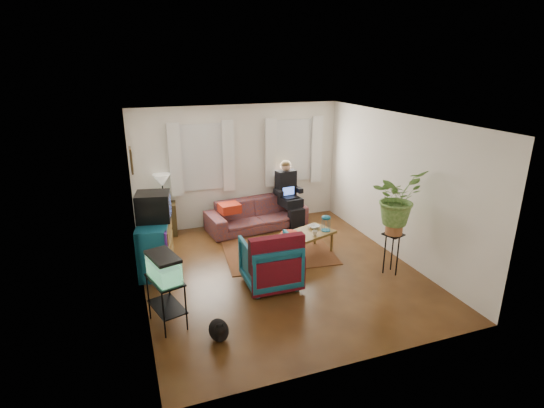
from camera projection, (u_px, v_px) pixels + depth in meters
name	position (u px, v px, depth m)	size (l,w,h in m)	color
floor	(280.00, 271.00, 7.33)	(4.50, 5.00, 0.01)	#4F2B14
ceiling	(281.00, 119.00, 6.50)	(4.50, 5.00, 0.01)	white
wall_back	(239.00, 166.00, 9.14)	(4.50, 0.01, 2.60)	silver
wall_front	(361.00, 266.00, 4.69)	(4.50, 0.01, 2.60)	silver
wall_left	(137.00, 216.00, 6.19)	(0.01, 5.00, 2.60)	silver
wall_right	(397.00, 187.00, 7.64)	(0.01, 5.00, 2.60)	silver
window_left	(202.00, 157.00, 8.78)	(1.08, 0.04, 1.38)	white
window_right	(293.00, 151.00, 9.44)	(1.08, 0.04, 1.38)	white
curtains_left	(202.00, 158.00, 8.71)	(1.36, 0.06, 1.50)	white
curtains_right	(294.00, 151.00, 9.37)	(1.36, 0.06, 1.50)	white
picture_frame	(132.00, 160.00, 6.75)	(0.04, 0.32, 0.40)	#3D2616
area_rug	(278.00, 251.00, 8.08)	(2.00, 1.60, 0.01)	maroon
sofa	(256.00, 210.00, 9.10)	(2.13, 0.84, 0.83)	brown
seated_person	(288.00, 195.00, 9.36)	(0.53, 0.66, 1.27)	black
side_table	(165.00, 219.00, 8.81)	(0.47, 0.47, 0.68)	#3A2515
table_lamp	(163.00, 189.00, 8.61)	(0.35, 0.35, 0.62)	white
dresser	(155.00, 246.00, 7.23)	(0.50, 1.00, 0.90)	navy
crt_tv	(153.00, 207.00, 7.10)	(0.55, 0.50, 0.48)	black
aquarium_stand	(167.00, 302.00, 5.75)	(0.35, 0.62, 0.69)	black
aquarium	(164.00, 267.00, 5.58)	(0.31, 0.57, 0.36)	#7FD899
black_cat	(219.00, 328.00, 5.49)	(0.26, 0.39, 0.33)	black
armchair	(270.00, 260.00, 6.77)	(0.84, 0.78, 0.86)	#125D6F
serape_throw	(277.00, 259.00, 6.42)	(0.86, 0.20, 0.71)	#9E0A0A
coffee_table	(306.00, 244.00, 7.89)	(1.06, 0.58, 0.44)	brown
cup_a	(300.00, 236.00, 7.59)	(0.12, 0.12, 0.09)	white
cup_b	(315.00, 233.00, 7.70)	(0.10, 0.10, 0.09)	beige
bowl	(314.00, 227.00, 8.05)	(0.21, 0.21, 0.05)	white
snack_tray	(289.00, 234.00, 7.74)	(0.33, 0.33, 0.04)	#B21414
birdcage	(326.00, 223.00, 7.88)	(0.17, 0.17, 0.31)	#115B6B
plant_stand	(391.00, 253.00, 7.17)	(0.30, 0.30, 0.72)	black
potted_plant	(396.00, 206.00, 6.89)	(0.82, 0.71, 0.91)	#599947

